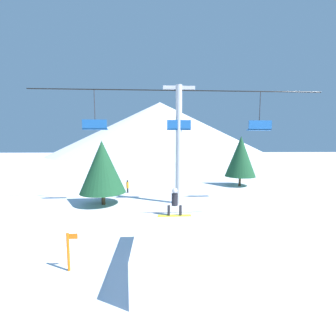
{
  "coord_description": "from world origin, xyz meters",
  "views": [
    {
      "loc": [
        -1.68,
        -7.96,
        4.71
      ],
      "look_at": [
        -0.96,
        5.48,
        3.23
      ],
      "focal_mm": 24.0,
      "sensor_mm": 36.0,
      "label": 1
    }
  ],
  "objects_px": {
    "trail_marker": "(69,251)",
    "distant_skier": "(128,186)",
    "pine_tree_near": "(102,167)",
    "snow_ramp": "(175,248)",
    "snowboarder": "(175,202)"
  },
  "relations": [
    {
      "from": "snowboarder",
      "to": "trail_marker",
      "type": "relative_size",
      "value": 1.05
    },
    {
      "from": "pine_tree_near",
      "to": "trail_marker",
      "type": "bearing_deg",
      "value": -84.64
    },
    {
      "from": "snowboarder",
      "to": "pine_tree_near",
      "type": "bearing_deg",
      "value": 123.66
    },
    {
      "from": "snow_ramp",
      "to": "distant_skier",
      "type": "relative_size",
      "value": 3.72
    },
    {
      "from": "trail_marker",
      "to": "distant_skier",
      "type": "xyz_separation_m",
      "value": [
        0.49,
        13.28,
        -0.11
      ]
    },
    {
      "from": "trail_marker",
      "to": "distant_skier",
      "type": "bearing_deg",
      "value": 87.87
    },
    {
      "from": "snowboarder",
      "to": "snow_ramp",
      "type": "bearing_deg",
      "value": -93.72
    },
    {
      "from": "snow_ramp",
      "to": "trail_marker",
      "type": "bearing_deg",
      "value": -178.56
    },
    {
      "from": "pine_tree_near",
      "to": "trail_marker",
      "type": "distance_m",
      "value": 9.48
    },
    {
      "from": "pine_tree_near",
      "to": "distant_skier",
      "type": "bearing_deg",
      "value": 71.6
    },
    {
      "from": "trail_marker",
      "to": "distant_skier",
      "type": "distance_m",
      "value": 13.28
    },
    {
      "from": "snowboarder",
      "to": "trail_marker",
      "type": "height_order",
      "value": "snowboarder"
    },
    {
      "from": "trail_marker",
      "to": "pine_tree_near",
      "type": "bearing_deg",
      "value": 95.36
    },
    {
      "from": "snow_ramp",
      "to": "distant_skier",
      "type": "bearing_deg",
      "value": 104.71
    },
    {
      "from": "pine_tree_near",
      "to": "distant_skier",
      "type": "distance_m",
      "value": 4.86
    }
  ]
}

